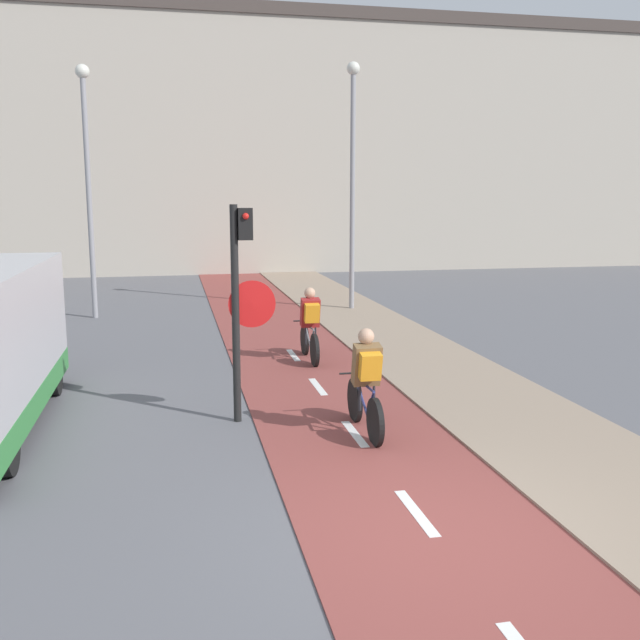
% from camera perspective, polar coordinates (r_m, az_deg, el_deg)
% --- Properties ---
extents(ground_plane, '(120.00, 120.00, 0.00)m').
position_cam_1_polar(ground_plane, '(7.16, 9.08, -16.76)').
color(ground_plane, '#5B5B60').
extents(bike_lane, '(2.56, 60.00, 0.02)m').
position_cam_1_polar(bike_lane, '(7.16, 9.08, -16.68)').
color(bike_lane, brown).
rests_on(bike_lane, ground_plane).
extents(building_row_background, '(60.00, 5.20, 10.94)m').
position_cam_1_polar(building_row_background, '(32.63, -7.82, 13.71)').
color(building_row_background, '#B2A899').
rests_on(building_row_background, ground_plane).
extents(traffic_light_pole, '(0.67, 0.25, 3.09)m').
position_cam_1_polar(traffic_light_pole, '(10.05, -6.33, 2.47)').
color(traffic_light_pole, black).
rests_on(traffic_light_pole, ground_plane).
extents(street_lamp_far, '(0.36, 0.36, 6.53)m').
position_cam_1_polar(street_lamp_far, '(19.83, -18.12, 11.68)').
color(street_lamp_far, gray).
rests_on(street_lamp_far, ground_plane).
extents(street_lamp_sidewalk, '(0.36, 0.36, 6.83)m').
position_cam_1_polar(street_lamp_sidewalk, '(20.30, 2.63, 12.55)').
color(street_lamp_sidewalk, gray).
rests_on(street_lamp_sidewalk, ground_plane).
extents(cyclist_near, '(0.46, 1.69, 1.47)m').
position_cam_1_polar(cyclist_near, '(9.66, 3.70, -5.13)').
color(cyclist_near, black).
rests_on(cyclist_near, ground_plane).
extents(cyclist_far, '(0.46, 1.68, 1.46)m').
position_cam_1_polar(cyclist_far, '(13.93, -0.80, -0.49)').
color(cyclist_far, black).
rests_on(cyclist_far, ground_plane).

